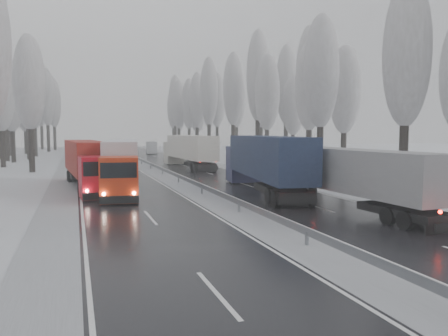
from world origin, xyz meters
TOP-DOWN VIEW (x-y plane):
  - ground at (0.00, 0.00)m, footprint 260.00×260.00m
  - carriageway_right at (5.25, 30.00)m, footprint 7.50×200.00m
  - carriageway_left at (-5.25, 30.00)m, footprint 7.50×200.00m
  - median_slush at (0.00, 30.00)m, footprint 3.00×200.00m
  - shoulder_right at (10.20, 30.00)m, footprint 2.40×200.00m
  - shoulder_left at (-10.20, 30.00)m, footprint 2.40×200.00m
  - median_guardrail at (0.00, 29.99)m, footprint 0.12×200.00m
  - tree_16 at (15.04, 15.67)m, footprint 3.60×3.60m
  - tree_18 at (14.51, 27.03)m, footprint 3.60×3.60m
  - tree_19 at (20.02, 31.03)m, footprint 3.60×3.60m
  - tree_20 at (17.90, 35.17)m, footprint 3.60×3.60m
  - tree_21 at (20.12, 39.17)m, footprint 3.60×3.60m
  - tree_22 at (17.02, 45.60)m, footprint 3.60×3.60m
  - tree_23 at (23.31, 49.60)m, footprint 3.60×3.60m
  - tree_24 at (17.90, 51.02)m, footprint 3.60×3.60m
  - tree_25 at (24.81, 55.02)m, footprint 3.60×3.60m
  - tree_26 at (17.56, 61.27)m, footprint 3.60×3.60m
  - tree_27 at (24.72, 65.27)m, footprint 3.60×3.60m
  - tree_28 at (16.34, 71.95)m, footprint 3.60×3.60m
  - tree_29 at (23.71, 75.95)m, footprint 3.60×3.60m
  - tree_30 at (16.56, 81.70)m, footprint 3.60×3.60m
  - tree_31 at (22.48, 85.70)m, footprint 3.60×3.60m
  - tree_32 at (16.63, 89.21)m, footprint 3.60×3.60m
  - tree_33 at (19.77, 93.21)m, footprint 3.60×3.60m
  - tree_34 at (15.73, 96.32)m, footprint 3.60×3.60m
  - tree_35 at (24.94, 100.32)m, footprint 3.60×3.60m
  - tree_36 at (17.04, 106.16)m, footprint 3.60×3.60m
  - tree_37 at (24.02, 110.16)m, footprint 3.60×3.60m
  - tree_38 at (18.73, 116.73)m, footprint 3.60×3.60m
  - tree_39 at (21.55, 120.73)m, footprint 3.60×3.60m
  - tree_62 at (-13.94, 43.73)m, footprint 3.60×3.60m
  - tree_64 at (-18.26, 52.71)m, footprint 3.60×3.60m
  - tree_66 at (-18.16, 62.35)m, footprint 3.60×3.60m
  - tree_67 at (-19.54, 66.35)m, footprint 3.60×3.60m
  - tree_68 at (-16.58, 69.11)m, footprint 3.60×3.60m
  - tree_70 at (-16.33, 79.19)m, footprint 3.60×3.60m
  - tree_71 at (-21.09, 83.19)m, footprint 3.60×3.60m
  - tree_72 at (-18.93, 88.54)m, footprint 3.60×3.60m
  - tree_73 at (-21.82, 92.54)m, footprint 3.60×3.60m
  - tree_74 at (-15.07, 99.33)m, footprint 3.60×3.60m
  - tree_75 at (-24.20, 103.33)m, footprint 3.60×3.60m
  - tree_76 at (-14.05, 108.72)m, footprint 3.60×3.60m
  - tree_77 at (-19.66, 112.72)m, footprint 3.60×3.60m
  - tree_78 at (-17.56, 115.31)m, footprint 3.60×3.60m
  - tree_79 at (-20.33, 119.31)m, footprint 3.60×3.60m
  - truck_grey_tarp at (6.66, 10.88)m, footprint 2.95×14.57m
  - truck_blue_box at (4.71, 19.16)m, footprint 5.01×17.38m
  - truck_cream_box at (4.85, 43.47)m, footprint 3.52×16.73m
  - box_truck_distant at (6.39, 81.97)m, footprint 3.09×7.36m
  - truck_red_white at (-5.58, 24.30)m, footprint 4.30×15.91m
  - truck_red_red at (-8.21, 26.52)m, footprint 3.75×15.57m

SIDE VIEW (x-z plane):
  - ground at x=0.00m, z-range 0.00..0.00m
  - carriageway_right at x=5.25m, z-range 0.00..0.03m
  - carriageway_left at x=-5.25m, z-range 0.00..0.03m
  - median_slush at x=0.00m, z-range 0.00..0.04m
  - shoulder_right at x=10.20m, z-range 0.00..0.04m
  - shoulder_left at x=-10.20m, z-range 0.00..0.04m
  - median_guardrail at x=0.00m, z-range 0.22..0.98m
  - box_truck_distant at x=6.39m, z-range 0.03..2.69m
  - truck_grey_tarp at x=6.66m, z-range 0.31..4.03m
  - truck_red_red at x=-8.21m, z-range 0.33..4.29m
  - truck_red_white at x=-5.58m, z-range 0.34..4.38m
  - truck_cream_box at x=4.85m, z-range 0.36..4.62m
  - truck_blue_box at x=4.71m, z-range 0.37..4.79m
  - tree_23 at x=23.31m, z-range 1.99..15.54m
  - tree_77 at x=-19.66m, z-range 2.10..16.42m
  - tree_33 at x=19.77m, z-range 2.10..16.42m
  - tree_19 at x=20.02m, z-range 2.13..16.70m
  - tree_72 at x=-18.93m, z-range 2.21..17.31m
  - tree_66 at x=-18.16m, z-range 2.22..17.45m
  - tree_64 at x=-18.26m, z-range 2.25..17.67m
  - tree_20 at x=17.90m, z-range 2.29..18.00m
  - tree_22 at x=17.02m, z-range 2.31..18.17m
  - tree_62 at x=-13.94m, z-range 2.34..18.38m
  - tree_39 at x=21.55m, z-range 2.36..18.54m
  - tree_37 at x=24.02m, z-range 2.38..18.75m
  - tree_16 at x=15.04m, z-range 2.40..18.93m
  - tree_18 at x=14.51m, z-range 2.41..18.99m
  - tree_68 at x=-16.58m, z-range 2.42..19.07m
  - tree_79 at x=-20.33m, z-range 2.48..19.54m
  - tree_70 at x=-16.33m, z-range 2.48..19.57m
  - tree_67 at x=-19.54m, z-range 2.48..19.58m
  - tree_73 at x=-21.82m, z-range 2.50..19.72m
  - tree_32 at x=16.63m, z-range 2.51..19.85m
  - tree_27 at x=24.72m, z-range 2.55..20.17m
  - tree_34 at x=15.73m, z-range 2.55..20.19m
  - tree_30 at x=16.56m, z-range 2.59..20.45m
  - tree_38 at x=18.73m, z-range 2.60..20.58m
  - tree_29 at x=23.71m, z-range 2.62..20.73m
  - tree_35 at x=24.94m, z-range 2.64..20.89m
  - tree_76 at x=-14.05m, z-range 2.68..21.23m
  - tree_31 at x=22.48m, z-range 2.68..21.26m
  - tree_75 at x=-24.20m, z-range 2.69..21.29m
  - tree_21 at x=20.12m, z-range 2.69..21.31m
  - tree_26 at x=17.56m, z-range 2.71..21.49m
  - tree_25 at x=24.81m, z-range 2.80..22.24m
  - tree_78 at x=-17.56m, z-range 2.81..22.37m
  - tree_71 at x=-21.09m, z-range 2.82..22.43m
  - tree_28 at x=16.34m, z-range 2.82..22.45m
  - tree_74 at x=-15.07m, z-range 2.83..22.52m
  - tree_36 at x=17.04m, z-range 2.91..23.13m
  - tree_24 at x=17.90m, z-range 2.94..23.43m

